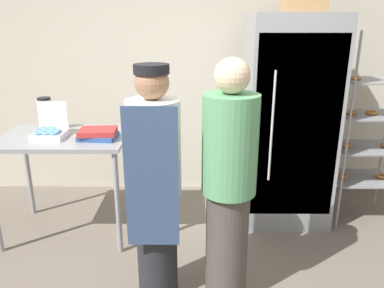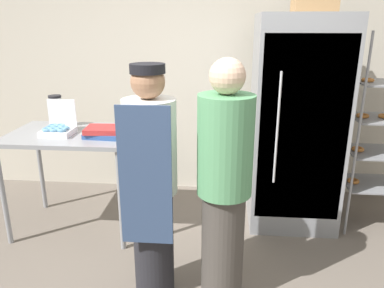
# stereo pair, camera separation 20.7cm
# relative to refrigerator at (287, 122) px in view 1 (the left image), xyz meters

# --- Properties ---
(back_wall) EXTENTS (6.40, 0.12, 2.80)m
(back_wall) POSITION_rel_refrigerator_xyz_m (-0.90, 0.71, 0.43)
(back_wall) COLOR beige
(back_wall) RESTS_ON ground_plane
(refrigerator) EXTENTS (0.79, 0.76, 1.93)m
(refrigerator) POSITION_rel_refrigerator_xyz_m (0.00, 0.00, 0.00)
(refrigerator) COLOR gray
(refrigerator) RESTS_ON ground_plane
(baking_rack) EXTENTS (0.62, 0.53, 1.80)m
(baking_rack) POSITION_rel_refrigerator_xyz_m (0.77, -0.01, -0.08)
(baking_rack) COLOR #93969B
(baking_rack) RESTS_ON ground_plane
(prep_counter) EXTENTS (1.10, 0.75, 0.93)m
(prep_counter) POSITION_rel_refrigerator_xyz_m (-2.00, -0.33, -0.15)
(prep_counter) COLOR gray
(prep_counter) RESTS_ON ground_plane
(donut_box) EXTENTS (0.26, 0.25, 0.29)m
(donut_box) POSITION_rel_refrigerator_xyz_m (-2.09, -0.39, 0.01)
(donut_box) COLOR white
(donut_box) RESTS_ON prep_counter
(blender_pitcher) EXTENTS (0.15, 0.15, 0.30)m
(blender_pitcher) POSITION_rel_refrigerator_xyz_m (-2.21, -0.14, 0.09)
(blender_pitcher) COLOR #99999E
(blender_pitcher) RESTS_ON prep_counter
(binder_stack) EXTENTS (0.32, 0.26, 0.08)m
(binder_stack) POSITION_rel_refrigerator_xyz_m (-1.67, -0.42, 0.00)
(binder_stack) COLOR #2D5193
(binder_stack) RESTS_ON prep_counter
(person_baker) EXTENTS (0.34, 0.36, 1.62)m
(person_baker) POSITION_rel_refrigerator_xyz_m (-1.13, -1.17, -0.12)
(person_baker) COLOR #232328
(person_baker) RESTS_ON ground_plane
(person_customer) EXTENTS (0.35, 0.35, 1.66)m
(person_customer) POSITION_rel_refrigerator_xyz_m (-0.65, -1.19, -0.12)
(person_customer) COLOR #47423D
(person_customer) RESTS_ON ground_plane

